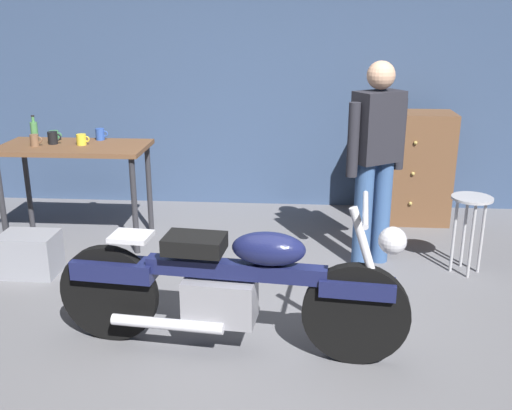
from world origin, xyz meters
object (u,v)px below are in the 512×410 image
(person_standing, at_px, (376,156))
(mug_black_matte, at_px, (53,138))
(shop_stool, at_px, (470,214))
(mug_yellow_tall, at_px, (82,140))
(bottle, at_px, (34,131))
(storage_bin, at_px, (30,254))
(mug_blue_enamel, at_px, (100,134))
(motorcycle, at_px, (230,285))
(mug_brown_stoneware, at_px, (35,140))
(wooden_dresser, at_px, (409,168))
(mug_green_speckled, at_px, (54,136))

(person_standing, relative_size, mug_black_matte, 13.77)
(shop_stool, xyz_separation_m, mug_yellow_tall, (-3.28, 0.47, 0.45))
(shop_stool, distance_m, bottle, 3.83)
(mug_black_matte, bearing_deg, storage_bin, -86.92)
(mug_black_matte, relative_size, mug_blue_enamel, 1.06)
(motorcycle, xyz_separation_m, person_standing, (1.01, 1.44, 0.48))
(motorcycle, height_order, bottle, bottle)
(person_standing, xyz_separation_m, mug_blue_enamel, (-2.43, 0.56, 0.03))
(mug_brown_stoneware, bearing_deg, motorcycle, -41.70)
(mug_blue_enamel, distance_m, bottle, 0.58)
(storage_bin, relative_size, mug_black_matte, 3.63)
(wooden_dresser, height_order, mug_yellow_tall, wooden_dresser)
(motorcycle, height_order, person_standing, person_standing)
(shop_stool, height_order, mug_blue_enamel, mug_blue_enamel)
(person_standing, relative_size, storage_bin, 3.80)
(person_standing, distance_m, shop_stool, 0.88)
(mug_black_matte, bearing_deg, motorcycle, -45.18)
(shop_stool, distance_m, storage_bin, 3.54)
(mug_green_speckled, bearing_deg, shop_stool, -10.09)
(shop_stool, relative_size, mug_black_matte, 5.28)
(wooden_dresser, bearing_deg, mug_brown_stoneware, -166.03)
(wooden_dresser, height_order, bottle, bottle)
(mug_green_speckled, bearing_deg, mug_blue_enamel, 7.11)
(mug_green_speckled, bearing_deg, mug_black_matte, -71.50)
(bottle, bearing_deg, mug_brown_stoneware, -66.59)
(mug_black_matte, bearing_deg, mug_brown_stoneware, -143.26)
(shop_stool, relative_size, mug_green_speckled, 5.60)
(mug_black_matte, height_order, mug_blue_enamel, mug_black_matte)
(person_standing, xyz_separation_m, mug_green_speckled, (-2.85, 0.51, 0.02))
(storage_bin, relative_size, mug_brown_stoneware, 4.02)
(motorcycle, bearing_deg, storage_bin, 155.69)
(person_standing, relative_size, mug_green_speckled, 14.62)
(mug_green_speckled, bearing_deg, storage_bin, -84.33)
(wooden_dresser, xyz_separation_m, mug_blue_enamel, (-2.91, -0.55, 0.40))
(mug_black_matte, distance_m, mug_green_speckled, 0.16)
(mug_brown_stoneware, xyz_separation_m, bottle, (-0.08, 0.17, 0.05))
(bottle, bearing_deg, wooden_dresser, 10.94)
(wooden_dresser, bearing_deg, mug_black_matte, -167.07)
(motorcycle, bearing_deg, bottle, 142.54)
(motorcycle, xyz_separation_m, shop_stool, (1.77, 1.31, 0.05))
(mug_black_matte, bearing_deg, mug_green_speckled, 108.50)
(mug_black_matte, bearing_deg, wooden_dresser, 12.93)
(mug_black_matte, height_order, bottle, bottle)
(motorcycle, bearing_deg, person_standing, 60.73)
(mug_brown_stoneware, height_order, bottle, bottle)
(shop_stool, bearing_deg, mug_brown_stoneware, 173.84)
(storage_bin, height_order, bottle, bottle)
(motorcycle, xyz_separation_m, bottle, (-1.99, 1.88, 0.55))
(mug_black_matte, xyz_separation_m, mug_brown_stoneware, (-0.13, -0.09, -0.00))
(person_standing, distance_m, bottle, 3.03)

